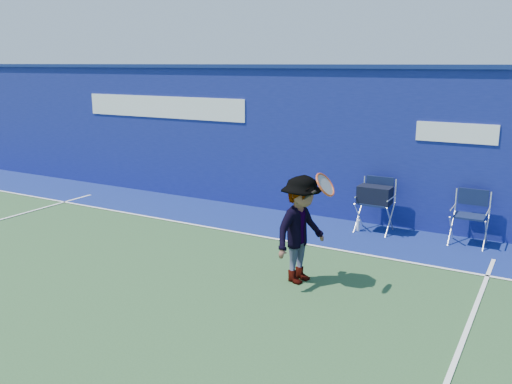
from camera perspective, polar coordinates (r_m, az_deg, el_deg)
The scene contains 8 objects.
ground at distance 7.91m, azimuth -15.15°, elevation -10.20°, with size 80.00×80.00×0.00m, color #2B4E29.
stadium_wall at distance 11.63m, azimuth 2.55°, elevation 5.73°, with size 24.00×0.50×3.08m.
out_of_bounds_strip at distance 11.00m, azimuth -0.12°, elevation -2.95°, with size 24.00×1.80×0.01m, color navy.
court_lines at distance 8.30m, azimuth -12.24°, elevation -8.78°, with size 24.00×12.00×0.01m.
directors_chair_left at distance 10.40m, azimuth 12.38°, elevation -1.84°, with size 0.61×0.54×1.01m.
directors_chair_right at distance 10.16m, azimuth 21.48°, elevation -3.56°, with size 0.57×0.51×0.95m.
water_bottle at distance 10.43m, azimuth 10.69°, elevation -3.50°, with size 0.07×0.07×0.22m, color white.
tennis_player at distance 7.78m, azimuth 4.75°, elevation -3.94°, with size 0.92×1.12×1.67m.
Camera 1 is at (5.20, -5.09, 3.10)m, focal length 38.00 mm.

